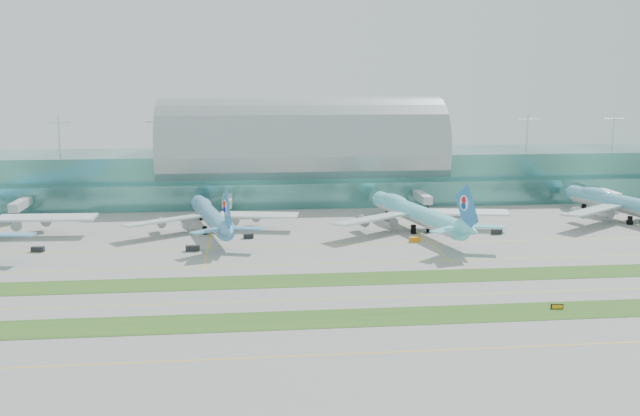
{
  "coord_description": "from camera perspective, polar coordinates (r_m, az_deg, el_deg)",
  "views": [
    {
      "loc": [
        -24.5,
        -173.14,
        51.03
      ],
      "look_at": [
        0.0,
        55.0,
        9.0
      ],
      "focal_mm": 40.0,
      "sensor_mm": 36.0,
      "label": 1
    }
  ],
  "objects": [
    {
      "name": "airliner_b",
      "position": [
        241.97,
        -8.74,
        -0.53
      ],
      "size": [
        58.13,
        66.89,
        18.56
      ],
      "rotation": [
        0.0,
        0.0,
        0.21
      ],
      "color": "#5C9BCC",
      "rests_on": "ground"
    },
    {
      "name": "taxiway_sign_east",
      "position": [
        169.51,
        18.44,
        -7.49
      ],
      "size": [
        2.78,
        0.77,
        1.17
      ],
      "rotation": [
        0.0,
        0.0,
        -0.17
      ],
      "color": "black",
      "rests_on": "ground"
    },
    {
      "name": "gse_d",
      "position": [
        230.84,
        -5.74,
        -2.25
      ],
      "size": [
        3.33,
        2.04,
        1.5
      ],
      "primitive_type": "cube",
      "rotation": [
        0.0,
        0.0,
        0.13
      ],
      "color": "black",
      "rests_on": "ground"
    },
    {
      "name": "airliner_c",
      "position": [
        242.78,
        7.68,
        -0.34
      ],
      "size": [
        63.5,
        73.18,
        20.35
      ],
      "rotation": [
        0.0,
        0.0,
        0.23
      ],
      "color": "#6DE3F0",
      "rests_on": "ground"
    },
    {
      "name": "ground",
      "position": [
        182.16,
        1.86,
        -5.89
      ],
      "size": [
        700.0,
        700.0,
        0.0
      ],
      "primitive_type": "plane",
      "color": "gray",
      "rests_on": "ground"
    },
    {
      "name": "gse_e",
      "position": [
        227.03,
        7.6,
        -2.5
      ],
      "size": [
        3.31,
        1.82,
        1.54
      ],
      "primitive_type": "cube",
      "rotation": [
        0.0,
        0.0,
        0.05
      ],
      "color": "orange",
      "rests_on": "ground"
    },
    {
      "name": "gse_f",
      "position": [
        243.04,
        13.95,
        -1.85
      ],
      "size": [
        3.34,
        1.96,
        1.71
      ],
      "primitive_type": "cube",
      "rotation": [
        0.0,
        0.0,
        0.06
      ],
      "color": "black",
      "rests_on": "ground"
    },
    {
      "name": "gse_c",
      "position": [
        216.47,
        -10.15,
        -3.19
      ],
      "size": [
        4.15,
        1.81,
        1.71
      ],
      "primitive_type": "cube",
      "rotation": [
        0.0,
        0.0,
        -0.01
      ],
      "color": "black",
      "rests_on": "ground"
    },
    {
      "name": "taxiline_d",
      "position": [
        220.53,
        0.42,
        -3.0
      ],
      "size": [
        420.0,
        0.35,
        0.01
      ],
      "primitive_type": "cube",
      "color": "yellow",
      "rests_on": "ground"
    },
    {
      "name": "terminal",
      "position": [
        305.15,
        -1.48,
        3.45
      ],
      "size": [
        340.0,
        69.1,
        36.0
      ],
      "color": "#3D7A75",
      "rests_on": "ground"
    },
    {
      "name": "grass_strip_near",
      "position": [
        155.78,
        3.3,
        -8.74
      ],
      "size": [
        420.0,
        12.0,
        0.08
      ],
      "primitive_type": "cube",
      "color": "#2D591E",
      "rests_on": "ground"
    },
    {
      "name": "gse_b",
      "position": [
        228.28,
        -21.65,
        -3.09
      ],
      "size": [
        3.87,
        2.06,
        1.54
      ],
      "primitive_type": "cube",
      "rotation": [
        0.0,
        0.0,
        -0.11
      ],
      "color": "black",
      "rests_on": "ground"
    },
    {
      "name": "taxiline_b",
      "position": [
        168.91,
        2.52,
        -7.21
      ],
      "size": [
        420.0,
        0.35,
        0.01
      ],
      "primitive_type": "cube",
      "color": "yellow",
      "rests_on": "ground"
    },
    {
      "name": "taxiline_c",
      "position": [
        199.35,
        1.14,
        -4.45
      ],
      "size": [
        420.0,
        0.35,
        0.01
      ],
      "primitive_type": "cube",
      "color": "yellow",
      "rests_on": "ground"
    },
    {
      "name": "airliner_d",
      "position": [
        278.24,
        23.46,
        0.28
      ],
      "size": [
        64.22,
        74.08,
        20.64
      ],
      "rotation": [
        0.0,
        0.0,
        0.24
      ],
      "color": "#5BAEC8",
      "rests_on": "ground"
    },
    {
      "name": "grass_strip_far",
      "position": [
        184.05,
        1.77,
        -5.71
      ],
      "size": [
        420.0,
        12.0,
        0.08
      ],
      "primitive_type": "cube",
      "color": "#2D591E",
      "rests_on": "ground"
    },
    {
      "name": "taxiline_a",
      "position": [
        137.35,
        4.69,
        -11.46
      ],
      "size": [
        420.0,
        0.35,
        0.01
      ],
      "primitive_type": "cube",
      "color": "yellow",
      "rests_on": "ground"
    }
  ]
}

